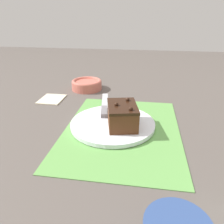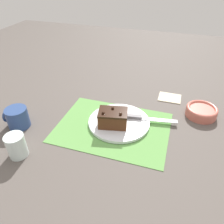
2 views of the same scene
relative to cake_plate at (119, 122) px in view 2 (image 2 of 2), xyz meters
The scene contains 9 objects.
ground_plane 0.04m from the cake_plate, 60.85° to the left, with size 3.00×3.00×0.00m, color #544C47.
placemat_woven 0.04m from the cake_plate, 60.85° to the left, with size 0.46×0.34×0.00m, color #609E4C.
cake_plate is the anchor object (origin of this frame).
chocolate_cake 0.05m from the cake_plate, 58.32° to the left, with size 0.13×0.11×0.08m.
serving_knife 0.10m from the cake_plate, 154.69° to the right, with size 0.22×0.06×0.01m.
drinking_glass 0.41m from the cake_plate, 43.91° to the left, with size 0.07×0.07×0.09m.
small_bowl 0.37m from the cake_plate, 153.05° to the right, with size 0.13×0.13×0.04m.
coffee_mug 0.42m from the cake_plate, 19.67° to the left, with size 0.10×0.09×0.09m.
folded_napkin 0.33m from the cake_plate, 123.86° to the right, with size 0.11×0.09×0.01m, color beige.
Camera 2 is at (-0.21, 0.67, 0.58)m, focal length 35.00 mm.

